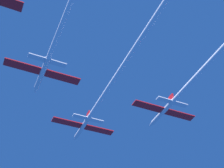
{
  "coord_description": "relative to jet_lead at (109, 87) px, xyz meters",
  "views": [
    {
      "loc": [
        -26.27,
        -83.72,
        -57.72
      ],
      "look_at": [
        0.24,
        -22.61,
        -0.16
      ],
      "focal_mm": 52.95,
      "sensor_mm": 36.0,
      "label": 1
    }
  ],
  "objects": [
    {
      "name": "jet_lead",
      "position": [
        0.0,
        0.0,
        0.0
      ],
      "size": [
        19.68,
        70.2,
        3.26
      ],
      "color": "white"
    },
    {
      "name": "jet_left_wing",
      "position": [
        -17.65,
        -20.04,
        0.57
      ],
      "size": [
        19.68,
        73.23,
        3.26
      ],
      "color": "white"
    },
    {
      "name": "jet_right_wing",
      "position": [
        18.82,
        -17.14,
        -0.1
      ],
      "size": [
        19.68,
        70.05,
        3.26
      ],
      "color": "white"
    }
  ]
}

